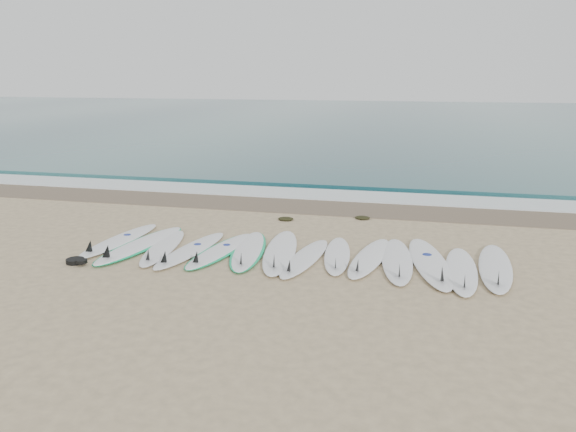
% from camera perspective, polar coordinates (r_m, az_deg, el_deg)
% --- Properties ---
extents(ground, '(120.00, 120.00, 0.00)m').
position_cam_1_polar(ground, '(10.55, 0.41, -4.16)').
color(ground, tan).
extents(ocean, '(120.00, 55.00, 0.03)m').
position_cam_1_polar(ocean, '(42.45, 10.31, 9.63)').
color(ocean, '#23555A').
rests_on(ocean, ground).
extents(wet_sand_band, '(120.00, 1.80, 0.01)m').
position_cam_1_polar(wet_sand_band, '(14.42, 4.02, 0.92)').
color(wet_sand_band, brown).
rests_on(wet_sand_band, ground).
extents(foam_band, '(120.00, 1.40, 0.04)m').
position_cam_1_polar(foam_band, '(15.77, 4.84, 2.12)').
color(foam_band, silver).
rests_on(foam_band, ground).
extents(wave_crest, '(120.00, 1.00, 0.10)m').
position_cam_1_polar(wave_crest, '(17.22, 5.58, 3.24)').
color(wave_crest, '#23555A').
rests_on(wave_crest, ground).
extents(surfboard_0, '(0.79, 2.61, 0.33)m').
position_cam_1_polar(surfboard_0, '(11.87, -16.89, -2.39)').
color(surfboard_0, white).
rests_on(surfboard_0, ground).
extents(surfboard_1, '(1.06, 2.84, 0.35)m').
position_cam_1_polar(surfboard_1, '(11.47, -14.84, -2.85)').
color(surfboard_1, white).
rests_on(surfboard_1, ground).
extents(surfboard_2, '(0.83, 2.44, 0.31)m').
position_cam_1_polar(surfboard_2, '(11.17, -12.67, -3.17)').
color(surfboard_2, white).
rests_on(surfboard_2, ground).
extents(surfboard_3, '(0.84, 2.56, 0.32)m').
position_cam_1_polar(surfboard_3, '(10.91, -10.00, -3.44)').
color(surfboard_3, white).
rests_on(surfboard_3, ground).
extents(surfboard_4, '(0.97, 2.52, 0.31)m').
position_cam_1_polar(surfboard_4, '(10.84, -6.94, -3.50)').
color(surfboard_4, white).
rests_on(surfboard_4, ground).
extents(surfboard_5, '(1.01, 2.61, 0.32)m').
position_cam_1_polar(surfboard_5, '(10.78, -4.07, -3.52)').
color(surfboard_5, white).
rests_on(surfboard_5, ground).
extents(surfboard_6, '(0.96, 2.87, 0.36)m').
position_cam_1_polar(surfboard_6, '(10.63, -0.82, -3.65)').
color(surfboard_6, white).
rests_on(surfboard_6, ground).
extents(surfboard_7, '(0.78, 2.44, 0.31)m').
position_cam_1_polar(surfboard_7, '(10.30, 1.65, -4.31)').
color(surfboard_7, white).
rests_on(surfboard_7, ground).
extents(surfboard_8, '(0.72, 2.33, 0.29)m').
position_cam_1_polar(surfboard_8, '(10.50, 5.01, -4.01)').
color(surfboard_8, white).
rests_on(surfboard_8, ground).
extents(surfboard_9, '(0.87, 2.55, 0.32)m').
position_cam_1_polar(surfboard_9, '(10.42, 8.23, -4.22)').
color(surfboard_9, white).
rests_on(surfboard_9, ground).
extents(surfboard_10, '(0.76, 2.69, 0.34)m').
position_cam_1_polar(surfboard_10, '(10.35, 11.03, -4.47)').
color(surfboard_10, white).
rests_on(surfboard_10, ground).
extents(surfboard_11, '(1.08, 2.97, 0.37)m').
position_cam_1_polar(surfboard_11, '(10.35, 14.28, -4.62)').
color(surfboard_11, white).
rests_on(surfboard_11, ground).
extents(surfboard_12, '(0.57, 2.56, 0.33)m').
position_cam_1_polar(surfboard_12, '(10.11, 17.22, -5.32)').
color(surfboard_12, white).
rests_on(surfboard_12, ground).
extents(surfboard_13, '(0.77, 2.74, 0.35)m').
position_cam_1_polar(surfboard_13, '(10.45, 20.33, -4.93)').
color(surfboard_13, white).
rests_on(surfboard_13, ground).
extents(seaweed_near, '(0.37, 0.29, 0.07)m').
position_cam_1_polar(seaweed_near, '(13.12, -0.23, -0.28)').
color(seaweed_near, black).
rests_on(seaweed_near, ground).
extents(seaweed_far, '(0.36, 0.28, 0.07)m').
position_cam_1_polar(seaweed_far, '(13.33, 7.57, -0.17)').
color(seaweed_far, black).
rests_on(seaweed_far, ground).
extents(leash_coil, '(0.46, 0.36, 0.11)m').
position_cam_1_polar(leash_coil, '(10.86, -20.69, -4.30)').
color(leash_coil, black).
rests_on(leash_coil, ground).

